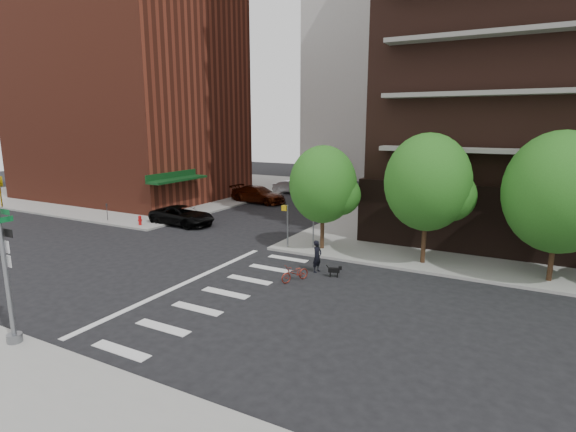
{
  "coord_description": "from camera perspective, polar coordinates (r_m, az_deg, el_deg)",
  "views": [
    {
      "loc": [
        14.68,
        -15.64,
        7.62
      ],
      "look_at": [
        3.0,
        6.0,
        2.5
      ],
      "focal_mm": 28.0,
      "sensor_mm": 36.0,
      "label": 1
    }
  ],
  "objects": [
    {
      "name": "crosswalk",
      "position": [
        21.4,
        -9.67,
        -9.25
      ],
      "size": [
        3.85,
        13.0,
        0.01
      ],
      "color": "silver",
      "rests_on": "ground"
    },
    {
      "name": "tree_c",
      "position": [
        24.38,
        31.23,
        2.57
      ],
      "size": [
        5.0,
        5.0,
        6.8
      ],
      "color": "#301E11",
      "rests_on": "sidewalk_ne"
    },
    {
      "name": "parking_meter",
      "position": [
        37.64,
        -22.01,
        0.7
      ],
      "size": [
        0.1,
        0.08,
        1.32
      ],
      "color": "black",
      "rests_on": "sidewalk_nw"
    },
    {
      "name": "midrise_nw",
      "position": [
        49.83,
        -19.69,
        14.01
      ],
      "size": [
        21.4,
        15.5,
        20.0
      ],
      "color": "maroon",
      "rests_on": "sidewalk_nw"
    },
    {
      "name": "scooter",
      "position": [
        22.09,
        0.9,
        -7.25
      ],
      "size": [
        1.18,
        1.71,
        0.85
      ],
      "primitive_type": "imported",
      "rotation": [
        0.0,
        0.0,
        -0.42
      ],
      "color": "maroon",
      "rests_on": "ground"
    },
    {
      "name": "sidewalk_nw",
      "position": [
        55.89,
        -16.54,
        3.52
      ],
      "size": [
        31.0,
        33.0,
        0.15
      ],
      "primitive_type": "cube",
      "color": "gray",
      "rests_on": "ground"
    },
    {
      "name": "parked_car_black",
      "position": [
        34.93,
        -13.29,
        0.06
      ],
      "size": [
        2.57,
        5.28,
        1.45
      ],
      "primitive_type": "imported",
      "rotation": [
        0.0,
        0.0,
        1.54
      ],
      "color": "black",
      "rests_on": "ground"
    },
    {
      "name": "ground",
      "position": [
        22.76,
        -14.1,
        -8.17
      ],
      "size": [
        120.0,
        120.0,
        0.0
      ],
      "primitive_type": "plane",
      "color": "black",
      "rests_on": "ground"
    },
    {
      "name": "traffic_signal",
      "position": [
        17.89,
        -32.14,
        -6.06
      ],
      "size": [
        0.9,
        0.75,
        6.0
      ],
      "color": "slate",
      "rests_on": "sidewalk_s"
    },
    {
      "name": "dog_walker",
      "position": [
        23.36,
        3.73,
        -5.13
      ],
      "size": [
        0.67,
        0.49,
        1.68
      ],
      "primitive_type": "imported",
      "rotation": [
        0.0,
        0.0,
        1.41
      ],
      "color": "black",
      "rests_on": "ground"
    },
    {
      "name": "tree_a",
      "position": [
        26.64,
        4.46,
        4.01
      ],
      "size": [
        4.0,
        4.0,
        5.9
      ],
      "color": "#301E11",
      "rests_on": "sidewalk_ne"
    },
    {
      "name": "dog",
      "position": [
        22.81,
        5.95,
        -6.85
      ],
      "size": [
        0.69,
        0.36,
        0.58
      ],
      "rotation": [
        0.0,
        0.0,
        0.32
      ],
      "color": "black",
      "rests_on": "ground"
    },
    {
      "name": "pedestrian_signal",
      "position": [
        27.22,
        0.66,
        -0.47
      ],
      "size": [
        2.18,
        0.67,
        2.6
      ],
      "color": "slate",
      "rests_on": "sidewalk_ne"
    },
    {
      "name": "fire_hydrant",
      "position": [
        35.12,
        -18.29,
        -0.45
      ],
      "size": [
        0.24,
        0.24,
        0.73
      ],
      "color": "#A50C0C",
      "rests_on": "sidewalk_nw"
    },
    {
      "name": "parked_car_maroon",
      "position": [
        43.47,
        -3.79,
        2.74
      ],
      "size": [
        2.68,
        5.8,
        1.64
      ],
      "primitive_type": "imported",
      "rotation": [
        0.0,
        0.0,
        1.5
      ],
      "color": "#371005",
      "rests_on": "ground"
    },
    {
      "name": "parked_car_silver",
      "position": [
        49.42,
        0.48,
        3.7
      ],
      "size": [
        1.63,
        4.23,
        1.38
      ],
      "primitive_type": "imported",
      "rotation": [
        0.0,
        0.0,
        1.61
      ],
      "color": "#B3B6BC",
      "rests_on": "ground"
    },
    {
      "name": "tree_b",
      "position": [
        24.78,
        17.29,
        4.1
      ],
      "size": [
        4.5,
        4.5,
        6.65
      ],
      "color": "#301E11",
      "rests_on": "sidewalk_ne"
    }
  ]
}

